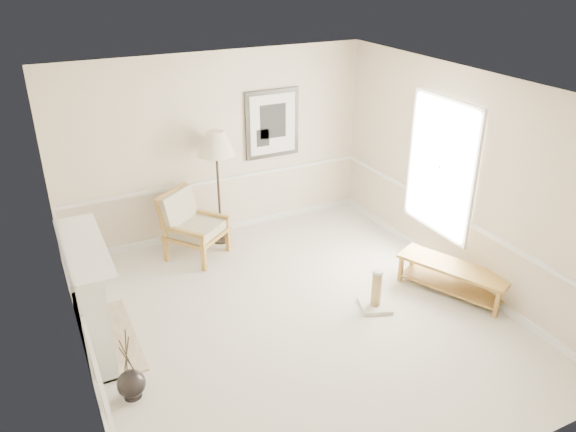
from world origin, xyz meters
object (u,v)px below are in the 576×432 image
at_px(armchair, 189,222).
at_px(floor_lamp, 216,146).
at_px(floor_vase, 131,384).
at_px(scratching_post, 376,296).
at_px(bench, 453,275).

distance_m(armchair, floor_lamp, 1.20).
xyz_separation_m(floor_vase, scratching_post, (3.19, 0.23, 0.02)).
bearing_deg(floor_lamp, scratching_post, -66.29).
bearing_deg(armchair, bench, -81.00).
height_order(floor_lamp, bench, floor_lamp).
relative_size(floor_vase, floor_lamp, 0.48).
bearing_deg(bench, scratching_post, 171.34).
xyz_separation_m(armchair, floor_lamp, (0.56, 0.21, 1.04)).
distance_m(armchair, bench, 3.85).
bearing_deg(bench, floor_lamp, 128.93).
bearing_deg(armchair, floor_vase, -157.48).
height_order(armchair, scratching_post, armchair).
xyz_separation_m(bench, scratching_post, (-1.11, 0.17, -0.11)).
relative_size(floor_vase, scratching_post, 1.56).
distance_m(floor_lamp, scratching_post, 3.21).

